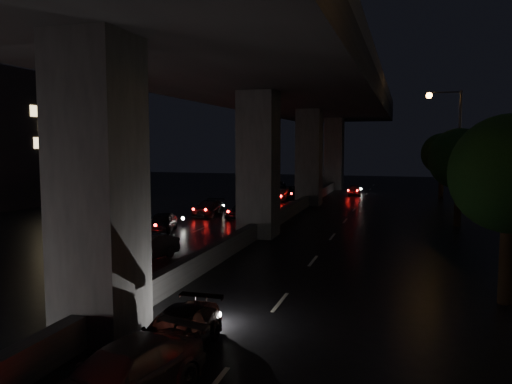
% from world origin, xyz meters
% --- Properties ---
extents(ground, '(120.00, 120.00, 0.00)m').
position_xyz_m(ground, '(0.00, 0.00, 0.00)').
color(ground, black).
rests_on(ground, ground).
extents(viaduct, '(12.00, 80.00, 10.50)m').
position_xyz_m(viaduct, '(0.00, 5.00, 8.34)').
color(viaduct, '#323235').
rests_on(viaduct, ground).
extents(median_barrier, '(0.45, 70.00, 0.85)m').
position_xyz_m(median_barrier, '(0.00, 5.00, 0.42)').
color(median_barrier, '#323235').
rests_on(median_barrier, ground).
extents(building_left, '(12.00, 24.00, 11.00)m').
position_xyz_m(building_left, '(-27.00, 15.00, 5.50)').
color(building_left, black).
rests_on(building_left, ground).
extents(tree_b, '(3.80, 3.80, 6.12)m').
position_xyz_m(tree_b, '(11.00, -4.00, 4.20)').
color(tree_b, black).
rests_on(tree_b, ground).
extents(tree_c, '(3.80, 3.80, 6.12)m').
position_xyz_m(tree_c, '(11.00, 12.00, 4.20)').
color(tree_c, black).
rests_on(tree_c, ground).
extents(tree_d, '(3.80, 3.80, 6.12)m').
position_xyz_m(tree_d, '(11.00, 28.00, 4.20)').
color(tree_d, black).
rests_on(tree_d, ground).
extents(streetlight_far, '(2.52, 0.44, 9.00)m').
position_xyz_m(streetlight_far, '(10.97, 18.00, 5.66)').
color(streetlight_far, '#2D2D33').
rests_on(streetlight_far, ground).
extents(car_2, '(2.59, 4.29, 1.16)m').
position_xyz_m(car_2, '(2.55, -13.09, 0.58)').
color(car_2, '#413A38').
rests_on(car_2, ground).
extents(car_3, '(1.60, 3.69, 1.06)m').
position_xyz_m(car_3, '(2.54, -10.66, 0.53)').
color(car_3, black).
rests_on(car_3, ground).
extents(car_4, '(1.26, 3.48, 1.14)m').
position_xyz_m(car_4, '(-5.67, -1.52, 0.57)').
color(car_4, '#252628').
rests_on(car_4, ground).
extents(car_5, '(1.83, 3.60, 1.13)m').
position_xyz_m(car_5, '(-3.10, -2.07, 0.57)').
color(car_5, black).
rests_on(car_5, ground).
extents(car_6, '(2.17, 3.60, 1.15)m').
position_xyz_m(car_6, '(-5.80, 4.69, 0.57)').
color(car_6, black).
rests_on(car_6, ground).
extents(car_7, '(1.81, 3.89, 1.10)m').
position_xyz_m(car_7, '(-5.70, 11.61, 0.55)').
color(car_7, black).
rests_on(car_7, ground).
extents(car_8, '(1.78, 3.33, 1.08)m').
position_xyz_m(car_8, '(-3.04, 11.25, 0.54)').
color(car_8, black).
rests_on(car_8, ground).
extents(car_9, '(1.23, 3.30, 1.08)m').
position_xyz_m(car_9, '(-2.95, 21.88, 0.54)').
color(car_9, '#635A55').
rests_on(car_9, ground).
extents(car_10, '(2.94, 4.55, 1.17)m').
position_xyz_m(car_10, '(-2.46, 23.86, 0.58)').
color(car_10, black).
rests_on(car_10, ground).
extents(car_11, '(2.22, 4.49, 1.22)m').
position_xyz_m(car_11, '(-5.82, 30.25, 0.61)').
color(car_11, black).
rests_on(car_11, ground).
extents(car_12, '(1.50, 3.21, 1.06)m').
position_xyz_m(car_12, '(2.93, 28.86, 0.53)').
color(car_12, slate).
rests_on(car_12, ground).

